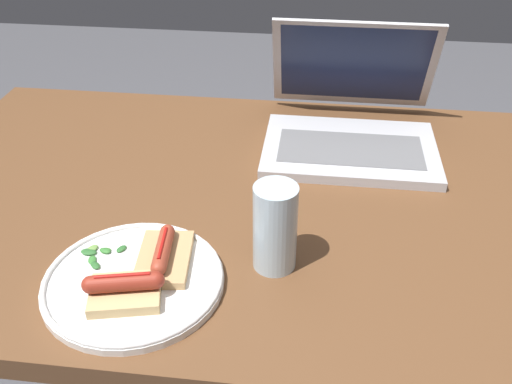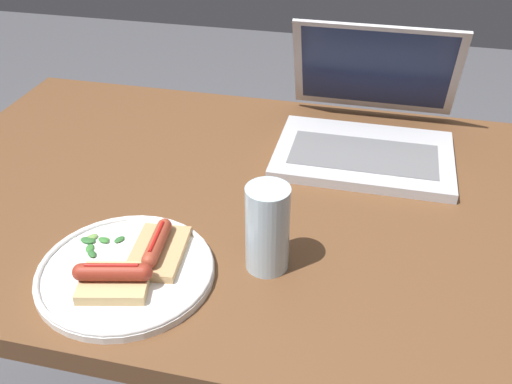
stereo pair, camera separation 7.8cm
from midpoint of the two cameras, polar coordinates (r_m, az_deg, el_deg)
desk at (r=0.99m, az=9.07°, el=-4.67°), size 1.46×0.76×0.73m
laptop at (r=1.11m, az=13.05°, el=6.10°), size 0.32×0.31×0.22m
plate at (r=0.81m, az=-10.22°, el=-7.90°), size 0.25×0.25×0.02m
sausage_toast_left at (r=0.77m, az=-11.25°, el=-8.56°), size 0.10×0.09×0.04m
sausage_toast_middle at (r=0.82m, az=-7.11°, el=-5.71°), size 0.08×0.12×0.04m
salad_pile at (r=0.86m, az=-13.24°, el=-5.01°), size 0.07×0.06×0.01m
drinking_glass at (r=0.78m, az=4.01°, el=-3.76°), size 0.06×0.06×0.13m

